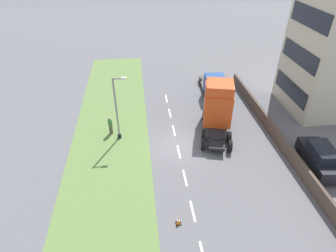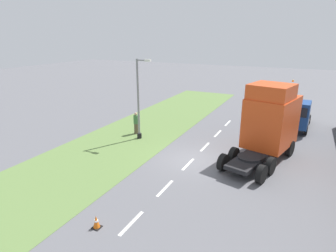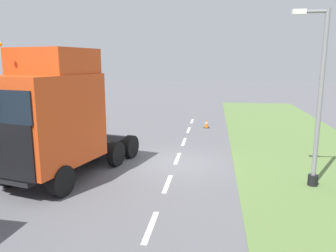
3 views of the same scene
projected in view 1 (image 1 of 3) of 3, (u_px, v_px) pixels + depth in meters
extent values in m
plane|color=slate|center=(178.00, 147.00, 25.03)|extent=(120.00, 120.00, 0.00)
cube|color=#607F42|center=(110.00, 152.00, 24.44)|extent=(7.00, 44.00, 0.01)
cube|color=white|center=(193.00, 211.00, 19.22)|extent=(0.16, 1.80, 0.00)
cube|color=white|center=(185.00, 178.00, 21.84)|extent=(0.16, 1.80, 0.00)
cube|color=white|center=(179.00, 152.00, 24.45)|extent=(0.16, 1.80, 0.00)
cube|color=white|center=(174.00, 130.00, 27.07)|extent=(0.16, 1.80, 0.00)
cube|color=white|center=(170.00, 113.00, 29.69)|extent=(0.16, 1.80, 0.00)
cube|color=white|center=(166.00, 99.00, 32.31)|extent=(0.16, 1.80, 0.00)
cube|color=#4C3D33|center=(275.00, 134.00, 25.55)|extent=(0.25, 24.00, 1.25)
cube|color=#1E232D|center=(290.00, 89.00, 29.17)|extent=(0.08, 6.20, 1.66)
cube|color=#1E232D|center=(299.00, 56.00, 27.14)|extent=(0.08, 6.20, 1.66)
cube|color=#1E232D|center=(310.00, 17.00, 25.12)|extent=(0.08, 6.20, 1.66)
cube|color=black|center=(216.00, 128.00, 26.30)|extent=(2.91, 6.71, 0.24)
cube|color=#DB4719|center=(218.00, 104.00, 26.55)|extent=(3.30, 4.11, 3.15)
cube|color=black|center=(216.00, 101.00, 28.44)|extent=(2.09, 0.57, 1.76)
cube|color=black|center=(218.00, 89.00, 27.66)|extent=(2.21, 0.60, 1.01)
cube|color=#DB4719|center=(220.00, 87.00, 24.96)|extent=(2.88, 2.85, 0.90)
sphere|color=orange|center=(228.00, 75.00, 25.93)|extent=(0.14, 0.14, 0.14)
cylinder|color=black|center=(217.00, 135.00, 24.99)|extent=(1.67, 1.67, 0.12)
cylinder|color=black|center=(204.00, 115.00, 28.38)|extent=(0.56, 1.09, 1.04)
cylinder|color=black|center=(227.00, 117.00, 28.15)|extent=(0.56, 1.09, 1.04)
cylinder|color=black|center=(203.00, 135.00, 25.56)|extent=(0.56, 1.09, 1.04)
cylinder|color=black|center=(229.00, 137.00, 25.33)|extent=(0.56, 1.09, 1.04)
cylinder|color=black|center=(203.00, 144.00, 24.48)|extent=(0.56, 1.09, 1.04)
cylinder|color=black|center=(230.00, 146.00, 24.25)|extent=(0.56, 1.09, 1.04)
cube|color=navy|center=(214.00, 85.00, 31.66)|extent=(2.24, 2.12, 2.07)
cube|color=black|center=(217.00, 85.00, 30.59)|extent=(1.87, 0.15, 0.75)
cube|color=#4C4742|center=(209.00, 83.00, 34.65)|extent=(2.34, 3.83, 0.18)
cube|color=#4C4742|center=(212.00, 83.00, 32.70)|extent=(2.13, 0.22, 1.45)
cylinder|color=black|center=(222.00, 94.00, 32.40)|extent=(0.29, 0.81, 0.80)
cylinder|color=black|center=(205.00, 94.00, 32.30)|extent=(0.29, 0.81, 0.80)
cylinder|color=black|center=(216.00, 81.00, 35.22)|extent=(0.29, 0.81, 0.80)
cylinder|color=black|center=(200.00, 81.00, 35.12)|extent=(0.29, 0.81, 0.80)
cube|color=black|center=(319.00, 159.00, 22.39)|extent=(2.32, 4.79, 1.10)
cube|color=black|center=(323.00, 151.00, 21.77)|extent=(1.84, 2.69, 0.73)
cylinder|color=black|center=(298.00, 152.00, 23.90)|extent=(0.26, 0.66, 0.64)
cylinder|color=black|center=(319.00, 152.00, 23.92)|extent=(0.26, 0.66, 0.64)
cylinder|color=black|center=(314.00, 177.00, 21.42)|extent=(0.26, 0.66, 0.64)
cylinder|color=black|center=(120.00, 136.00, 26.01)|extent=(0.35, 0.35, 0.40)
cylinder|color=gray|center=(116.00, 110.00, 24.40)|extent=(0.16, 0.16, 6.07)
cylinder|color=gray|center=(118.00, 79.00, 22.78)|extent=(0.90, 0.11, 0.11)
cube|color=silver|center=(124.00, 78.00, 22.82)|extent=(0.44, 0.20, 0.16)
cylinder|color=brown|center=(111.00, 129.00, 26.47)|extent=(0.34, 0.34, 0.86)
cylinder|color=#3F723F|center=(110.00, 123.00, 26.03)|extent=(0.39, 0.39, 0.68)
sphere|color=tan|center=(109.00, 119.00, 25.77)|extent=(0.23, 0.23, 0.23)
cube|color=black|center=(178.00, 223.00, 18.38)|extent=(0.36, 0.36, 0.03)
cone|color=orange|center=(178.00, 221.00, 18.21)|extent=(0.28, 0.28, 0.55)
cylinder|color=white|center=(178.00, 220.00, 18.20)|extent=(0.17, 0.17, 0.07)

